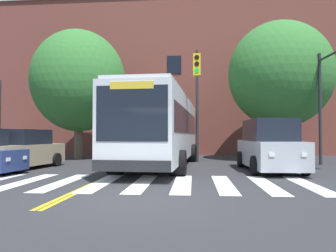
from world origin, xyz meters
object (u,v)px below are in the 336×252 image
at_px(street_tree_curbside_small, 79,81).
at_px(car_silver_far_lane, 269,146).
at_px(car_teal_behind_bus, 176,144).
at_px(city_bus, 162,128).
at_px(traffic_light_near_corner, 335,84).
at_px(traffic_light_overhead, 197,89).
at_px(street_tree_curbside_large, 280,75).
at_px(car_tan_near_lane, 22,151).

bearing_deg(street_tree_curbside_small, car_silver_far_lane, -29.38).
bearing_deg(car_teal_behind_bus, city_bus, -90.11).
relative_size(car_teal_behind_bus, traffic_light_near_corner, 0.80).
height_order(traffic_light_overhead, street_tree_curbside_large, street_tree_curbside_large).
relative_size(city_bus, street_tree_curbside_large, 1.37).
xyz_separation_m(car_tan_near_lane, car_teal_behind_bus, (6.29, 11.48, -0.01)).
distance_m(traffic_light_overhead, street_tree_curbside_large, 6.25).
distance_m(car_tan_near_lane, traffic_light_overhead, 9.10).
bearing_deg(street_tree_curbside_large, city_bus, -148.22).
xyz_separation_m(car_teal_behind_bus, traffic_light_near_corner, (8.26, -9.73, 3.17)).
height_order(traffic_light_near_corner, street_tree_curbside_small, street_tree_curbside_small).
bearing_deg(city_bus, traffic_light_overhead, 27.51).
bearing_deg(traffic_light_near_corner, car_tan_near_lane, -173.13).
xyz_separation_m(car_tan_near_lane, street_tree_curbside_small, (0.31, 6.27, 4.25)).
height_order(car_tan_near_lane, traffic_light_near_corner, traffic_light_near_corner).
xyz_separation_m(car_teal_behind_bus, street_tree_curbside_small, (-5.98, -5.21, 4.26)).
height_order(traffic_light_near_corner, traffic_light_overhead, traffic_light_overhead).
bearing_deg(traffic_light_near_corner, traffic_light_overhead, 169.57).
bearing_deg(car_silver_far_lane, car_teal_behind_bus, 113.22).
height_order(car_teal_behind_bus, traffic_light_overhead, traffic_light_overhead).
relative_size(car_silver_far_lane, traffic_light_overhead, 0.89).
bearing_deg(car_silver_far_lane, street_tree_curbside_small, 150.62).
distance_m(city_bus, street_tree_curbside_small, 7.96).
relative_size(car_tan_near_lane, traffic_light_near_corner, 0.83).
xyz_separation_m(traffic_light_near_corner, street_tree_curbside_large, (-1.42, 4.54, 1.28)).
relative_size(traffic_light_overhead, street_tree_curbside_large, 0.64).
bearing_deg(street_tree_curbside_small, street_tree_curbside_large, 0.11).
relative_size(car_tan_near_lane, street_tree_curbside_large, 0.53).
xyz_separation_m(city_bus, street_tree_curbside_small, (-5.96, 4.22, 3.16)).
height_order(city_bus, car_silver_far_lane, city_bus).
distance_m(car_teal_behind_bus, street_tree_curbside_small, 9.00).
xyz_separation_m(car_tan_near_lane, traffic_light_near_corner, (14.55, 1.75, 3.16)).
distance_m(car_tan_near_lane, car_teal_behind_bus, 13.09).
xyz_separation_m(car_tan_near_lane, street_tree_curbside_large, (13.13, 6.30, 4.44)).
height_order(car_silver_far_lane, street_tree_curbside_small, street_tree_curbside_small).
relative_size(car_teal_behind_bus, street_tree_curbside_large, 0.51).
height_order(city_bus, street_tree_curbside_large, street_tree_curbside_large).
bearing_deg(car_silver_far_lane, city_bus, 158.99).
height_order(car_teal_behind_bus, traffic_light_near_corner, traffic_light_near_corner).
bearing_deg(car_tan_near_lane, car_teal_behind_bus, 61.28).
relative_size(city_bus, traffic_light_near_corner, 2.15).
distance_m(traffic_light_overhead, street_tree_curbside_small, 8.46).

